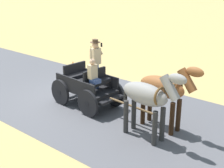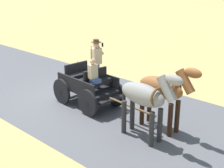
{
  "view_description": "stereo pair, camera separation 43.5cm",
  "coord_description": "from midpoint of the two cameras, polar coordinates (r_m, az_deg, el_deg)",
  "views": [
    {
      "loc": [
        7.84,
        8.59,
        4.62
      ],
      "look_at": [
        0.18,
        2.19,
        1.1
      ],
      "focal_mm": 50.06,
      "sensor_mm": 36.0,
      "label": 1
    },
    {
      "loc": [
        7.55,
        8.91,
        4.62
      ],
      "look_at": [
        0.18,
        2.19,
        1.1
      ],
      "focal_mm": 50.06,
      "sensor_mm": 36.0,
      "label": 2
    }
  ],
  "objects": [
    {
      "name": "horse_off_side",
      "position": [
        8.94,
        7.48,
        -2.37
      ],
      "size": [
        0.69,
        2.14,
        2.21
      ],
      "color": "gray",
      "rests_on": "ground"
    },
    {
      "name": "horse_near_side",
      "position": [
        9.56,
        10.67,
        -1.07
      ],
      "size": [
        0.65,
        2.13,
        2.21
      ],
      "color": "brown",
      "rests_on": "ground"
    },
    {
      "name": "road_surface",
      "position": [
        12.53,
        -5.84,
        -2.28
      ],
      "size": [
        6.04,
        160.0,
        0.01
      ],
      "primitive_type": "cube",
      "color": "#4C4C51",
      "rests_on": "ground"
    },
    {
      "name": "horse_drawn_carriage",
      "position": [
        11.39,
        -3.06,
        -0.1
      ],
      "size": [
        1.58,
        4.52,
        2.5
      ],
      "color": "black",
      "rests_on": "ground"
    },
    {
      "name": "traffic_cone",
      "position": [
        15.91,
        -5.49,
        3.4
      ],
      "size": [
        0.32,
        0.32,
        0.5
      ],
      "primitive_type": "cone",
      "color": "orange",
      "rests_on": "ground"
    },
    {
      "name": "ground_plane",
      "position": [
        12.54,
        -5.84,
        -2.3
      ],
      "size": [
        200.0,
        200.0,
        0.0
      ],
      "primitive_type": "plane",
      "color": "tan"
    }
  ]
}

